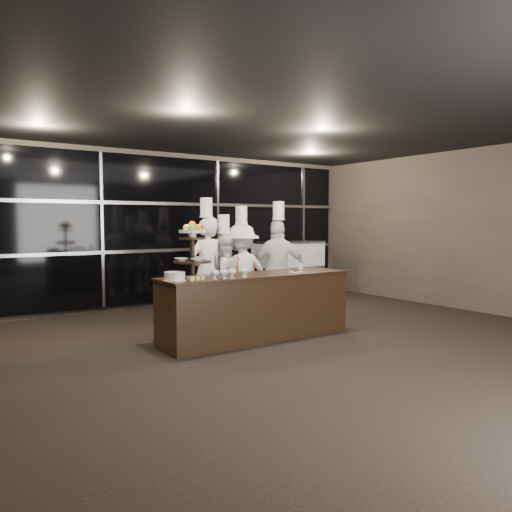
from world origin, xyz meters
TOP-DOWN VIEW (x-y plane):
  - room at (0.00, 0.00)m, footprint 10.00×10.00m
  - window_wall at (0.00, 4.94)m, footprint 8.60×0.10m
  - buffet_counter at (-0.05, 1.68)m, footprint 2.84×0.74m
  - display_stand at (-1.05, 1.68)m, footprint 0.48×0.48m
  - compotes at (-0.63, 1.46)m, footprint 0.56×0.11m
  - layer_cake at (-1.32, 1.63)m, footprint 0.30×0.30m
  - pastry_squares at (-1.09, 1.52)m, footprint 0.20×0.13m
  - small_plate at (0.58, 1.58)m, footprint 0.20×0.20m
  - chef_cup at (0.97, 1.93)m, footprint 0.08×0.08m
  - display_case at (2.59, 4.30)m, footprint 1.52×0.66m
  - chef_a at (-0.20, 2.85)m, footprint 0.70×0.52m
  - chef_b at (0.11, 2.85)m, footprint 0.72×0.56m
  - chef_c at (0.43, 2.81)m, footprint 1.07×0.66m
  - chef_d at (1.04, 2.60)m, footprint 1.05×0.90m

SIDE VIEW (x-z plane):
  - buffet_counter at x=-0.05m, z-range 0.01..0.93m
  - display_case at x=2.59m, z-range 0.07..1.31m
  - chef_b at x=0.11m, z-range -0.13..1.64m
  - chef_c at x=0.43m, z-range -0.14..1.77m
  - chef_d at x=1.04m, z-range -0.13..1.86m
  - chef_a at x=-0.20m, z-range -0.12..1.90m
  - small_plate at x=0.58m, z-range 0.91..0.96m
  - pastry_squares at x=-1.09m, z-range 0.92..0.97m
  - chef_cup at x=0.97m, z-range 0.92..0.99m
  - layer_cake at x=-1.32m, z-range 0.92..1.03m
  - compotes at x=-0.63m, z-range 0.94..1.06m
  - display_stand at x=-1.05m, z-range 0.97..1.71m
  - room at x=0.00m, z-range -3.50..6.50m
  - window_wall at x=0.00m, z-range 0.10..2.90m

